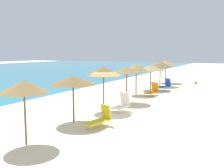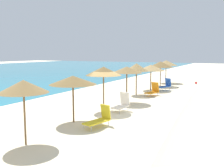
{
  "view_description": "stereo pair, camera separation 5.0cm",
  "coord_description": "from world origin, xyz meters",
  "px_view_note": "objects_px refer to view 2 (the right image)",
  "views": [
    {
      "loc": [
        -13.2,
        -6.7,
        3.66
      ],
      "look_at": [
        2.19,
        0.96,
        1.54
      ],
      "focal_mm": 40.98,
      "sensor_mm": 36.0,
      "label": 1
    },
    {
      "loc": [
        -13.18,
        -6.74,
        3.66
      ],
      "look_at": [
        2.19,
        0.96,
        1.54
      ],
      "focal_mm": 40.98,
      "sensor_mm": 36.0,
      "label": 2
    }
  ],
  "objects_px": {
    "beach_umbrella_7": "(136,67)",
    "lounge_chair_1": "(165,85)",
    "beach_ball": "(196,83)",
    "beach_umbrella_10": "(166,63)",
    "lounge_chair_3": "(99,119)",
    "beach_umbrella_3": "(23,87)",
    "lounge_chair_2": "(153,91)",
    "lounge_chair_0": "(122,104)",
    "beach_umbrella_6": "(127,70)",
    "beach_umbrella_8": "(151,68)",
    "beach_umbrella_4": "(73,80)",
    "beach_umbrella_9": "(161,64)",
    "beach_umbrella_5": "(103,71)"
  },
  "relations": [
    {
      "from": "lounge_chair_3",
      "to": "beach_umbrella_7",
      "type": "bearing_deg",
      "value": -65.29
    },
    {
      "from": "beach_umbrella_3",
      "to": "beach_umbrella_8",
      "type": "relative_size",
      "value": 0.97
    },
    {
      "from": "beach_umbrella_4",
      "to": "beach_ball",
      "type": "xyz_separation_m",
      "value": [
        20.06,
        -3.22,
        -2.08
      ]
    },
    {
      "from": "beach_umbrella_10",
      "to": "beach_umbrella_7",
      "type": "bearing_deg",
      "value": 179.8
    },
    {
      "from": "beach_umbrella_8",
      "to": "lounge_chair_0",
      "type": "relative_size",
      "value": 2.02
    },
    {
      "from": "beach_umbrella_4",
      "to": "lounge_chair_1",
      "type": "height_order",
      "value": "beach_umbrella_4"
    },
    {
      "from": "beach_umbrella_10",
      "to": "lounge_chair_3",
      "type": "height_order",
      "value": "beach_umbrella_10"
    },
    {
      "from": "beach_umbrella_3",
      "to": "beach_umbrella_6",
      "type": "relative_size",
      "value": 0.98
    },
    {
      "from": "beach_umbrella_9",
      "to": "beach_ball",
      "type": "height_order",
      "value": "beach_umbrella_9"
    },
    {
      "from": "beach_umbrella_4",
      "to": "lounge_chair_1",
      "type": "xyz_separation_m",
      "value": [
        13.44,
        -1.31,
        -1.74
      ]
    },
    {
      "from": "lounge_chair_0",
      "to": "beach_umbrella_5",
      "type": "bearing_deg",
      "value": 24.0
    },
    {
      "from": "beach_umbrella_8",
      "to": "beach_umbrella_7",
      "type": "bearing_deg",
      "value": 175.39
    },
    {
      "from": "beach_umbrella_5",
      "to": "lounge_chair_3",
      "type": "relative_size",
      "value": 1.79
    },
    {
      "from": "beach_umbrella_3",
      "to": "lounge_chair_2",
      "type": "relative_size",
      "value": 1.77
    },
    {
      "from": "beach_umbrella_7",
      "to": "lounge_chair_1",
      "type": "distance_m",
      "value": 4.37
    },
    {
      "from": "beach_umbrella_8",
      "to": "lounge_chair_3",
      "type": "distance_m",
      "value": 13.41
    },
    {
      "from": "beach_umbrella_6",
      "to": "lounge_chair_3",
      "type": "xyz_separation_m",
      "value": [
        -6.3,
        -1.26,
        -2.0
      ]
    },
    {
      "from": "lounge_chair_3",
      "to": "beach_umbrella_8",
      "type": "bearing_deg",
      "value": -69.03
    },
    {
      "from": "beach_umbrella_3",
      "to": "lounge_chair_1",
      "type": "distance_m",
      "value": 17.16
    },
    {
      "from": "lounge_chair_1",
      "to": "beach_ball",
      "type": "xyz_separation_m",
      "value": [
        6.63,
        -1.91,
        -0.34
      ]
    },
    {
      "from": "lounge_chair_0",
      "to": "lounge_chair_3",
      "type": "xyz_separation_m",
      "value": [
        -3.53,
        -0.38,
        -0.07
      ]
    },
    {
      "from": "beach_umbrella_10",
      "to": "lounge_chair_3",
      "type": "xyz_separation_m",
      "value": [
        -19.74,
        -1.9,
        -2.0
      ]
    },
    {
      "from": "beach_umbrella_9",
      "to": "beach_umbrella_7",
      "type": "bearing_deg",
      "value": 177.61
    },
    {
      "from": "lounge_chair_0",
      "to": "lounge_chair_1",
      "type": "height_order",
      "value": "lounge_chair_0"
    },
    {
      "from": "lounge_chair_3",
      "to": "beach_ball",
      "type": "xyz_separation_m",
      "value": [
        20.2,
        -1.58,
        -0.27
      ]
    },
    {
      "from": "beach_ball",
      "to": "beach_umbrella_7",
      "type": "bearing_deg",
      "value": 161.06
    },
    {
      "from": "beach_umbrella_5",
      "to": "beach_umbrella_6",
      "type": "xyz_separation_m",
      "value": [
        3.12,
        -0.23,
        -0.1
      ]
    },
    {
      "from": "beach_umbrella_8",
      "to": "lounge_chair_3",
      "type": "height_order",
      "value": "beach_umbrella_8"
    },
    {
      "from": "beach_umbrella_3",
      "to": "lounge_chair_0",
      "type": "xyz_separation_m",
      "value": [
        6.99,
        -1.05,
        -1.86
      ]
    },
    {
      "from": "beach_umbrella_4",
      "to": "beach_umbrella_6",
      "type": "height_order",
      "value": "beach_umbrella_6"
    },
    {
      "from": "beach_umbrella_9",
      "to": "beach_umbrella_3",
      "type": "bearing_deg",
      "value": -179.33
    },
    {
      "from": "lounge_chair_1",
      "to": "lounge_chair_3",
      "type": "height_order",
      "value": "lounge_chair_1"
    },
    {
      "from": "beach_umbrella_3",
      "to": "lounge_chair_0",
      "type": "bearing_deg",
      "value": -8.56
    },
    {
      "from": "beach_umbrella_7",
      "to": "beach_umbrella_10",
      "type": "relative_size",
      "value": 1.0
    },
    {
      "from": "beach_umbrella_6",
      "to": "beach_umbrella_10",
      "type": "height_order",
      "value": "beach_umbrella_10"
    },
    {
      "from": "beach_umbrella_5",
      "to": "beach_umbrella_7",
      "type": "relative_size",
      "value": 1.02
    },
    {
      "from": "beach_umbrella_3",
      "to": "lounge_chair_0",
      "type": "distance_m",
      "value": 7.31
    },
    {
      "from": "beach_umbrella_7",
      "to": "lounge_chair_2",
      "type": "bearing_deg",
      "value": -84.96
    },
    {
      "from": "beach_umbrella_5",
      "to": "beach_umbrella_4",
      "type": "bearing_deg",
      "value": 177.11
    },
    {
      "from": "beach_umbrella_5",
      "to": "lounge_chair_3",
      "type": "xyz_separation_m",
      "value": [
        -3.18,
        -1.49,
        -2.1
      ]
    },
    {
      "from": "beach_umbrella_6",
      "to": "beach_umbrella_9",
      "type": "distance_m",
      "value": 10.21
    },
    {
      "from": "beach_umbrella_5",
      "to": "lounge_chair_0",
      "type": "relative_size",
      "value": 2.1
    },
    {
      "from": "beach_umbrella_3",
      "to": "beach_umbrella_4",
      "type": "bearing_deg",
      "value": 3.38
    },
    {
      "from": "beach_umbrella_4",
      "to": "lounge_chair_3",
      "type": "xyz_separation_m",
      "value": [
        -0.13,
        -1.64,
        -1.82
      ]
    },
    {
      "from": "beach_umbrella_6",
      "to": "lounge_chair_1",
      "type": "xyz_separation_m",
      "value": [
        7.27,
        -0.92,
        -1.92
      ]
    },
    {
      "from": "beach_umbrella_6",
      "to": "lounge_chair_2",
      "type": "xyz_separation_m",
      "value": [
        3.8,
        -0.78,
        -1.98
      ]
    },
    {
      "from": "lounge_chair_0",
      "to": "lounge_chair_1",
      "type": "relative_size",
      "value": 0.82
    },
    {
      "from": "lounge_chair_0",
      "to": "lounge_chair_1",
      "type": "xyz_separation_m",
      "value": [
        10.04,
        -0.04,
        0.01
      ]
    },
    {
      "from": "beach_umbrella_6",
      "to": "beach_umbrella_8",
      "type": "height_order",
      "value": "beach_umbrella_6"
    },
    {
      "from": "beach_umbrella_10",
      "to": "lounge_chair_0",
      "type": "bearing_deg",
      "value": -174.64
    }
  ]
}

